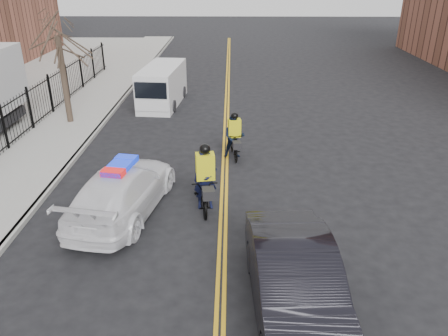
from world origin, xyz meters
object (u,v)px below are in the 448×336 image
(police_cruiser, at_px, (123,190))
(cargo_van, at_px, (162,86))
(dark_sedan, at_px, (295,283))
(cyclist_near, at_px, (206,186))
(cyclist_far, at_px, (234,140))

(police_cruiser, xyz_separation_m, cargo_van, (-0.48, 11.70, 0.25))
(cargo_van, bearing_deg, police_cruiser, -82.78)
(police_cruiser, relative_size, dark_sedan, 1.08)
(police_cruiser, distance_m, dark_sedan, 6.43)
(cyclist_near, distance_m, cyclist_far, 4.16)
(cargo_van, distance_m, cyclist_near, 11.77)
(dark_sedan, relative_size, cyclist_far, 2.66)
(cyclist_near, xyz_separation_m, cyclist_far, (0.93, 4.06, -0.02))
(police_cruiser, bearing_deg, cyclist_far, -118.37)
(dark_sedan, xyz_separation_m, cargo_van, (-5.20, 16.05, 0.18))
(dark_sedan, bearing_deg, cyclist_near, 111.88)
(police_cruiser, relative_size, cyclist_far, 2.88)
(cyclist_far, bearing_deg, police_cruiser, -136.18)
(police_cruiser, distance_m, cyclist_far, 5.58)
(police_cruiser, relative_size, cyclist_near, 2.38)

